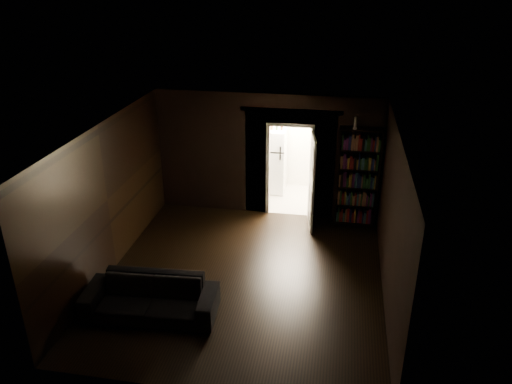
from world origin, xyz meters
TOP-DOWN VIEW (x-y plane):
  - ground at (0.00, 0.00)m, footprint 5.50×5.50m
  - room_walls at (-0.01, 1.07)m, footprint 5.02×5.61m
  - kitchen_alcove at (0.50, 3.87)m, footprint 2.20×1.80m
  - sofa at (-1.30, -1.27)m, footprint 2.21×1.06m
  - bookshelf at (2.00, 2.55)m, footprint 0.95×0.56m
  - refrigerator at (-0.10, 4.03)m, footprint 0.76×0.70m
  - door at (1.03, 2.31)m, footprint 0.18×0.85m
  - figurine at (1.85, 2.48)m, footprint 0.10×0.10m
  - bottles at (-0.07, 3.91)m, footprint 0.65×0.11m

SIDE VIEW (x-z plane):
  - ground at x=0.00m, z-range 0.00..0.00m
  - sofa at x=-1.30m, z-range 0.00..0.83m
  - refrigerator at x=-0.10m, z-range 0.00..1.65m
  - door at x=1.03m, z-range 0.00..2.05m
  - bookshelf at x=2.00m, z-range 0.00..2.20m
  - kitchen_alcove at x=0.50m, z-range -0.09..2.51m
  - room_walls at x=-0.01m, z-range 0.26..3.10m
  - bottles at x=-0.07m, z-range 1.65..1.91m
  - figurine at x=1.85m, z-range 2.20..2.47m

